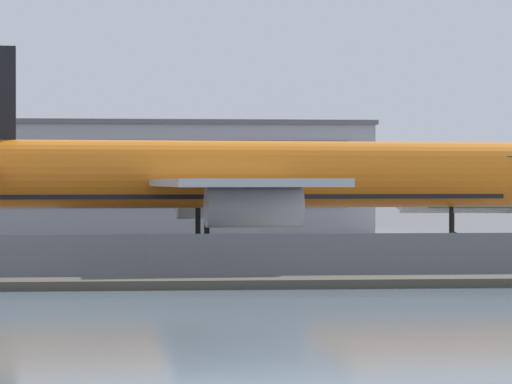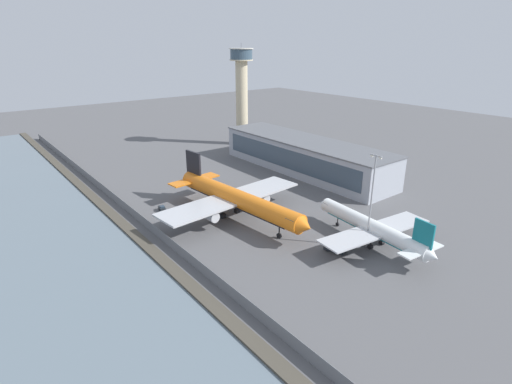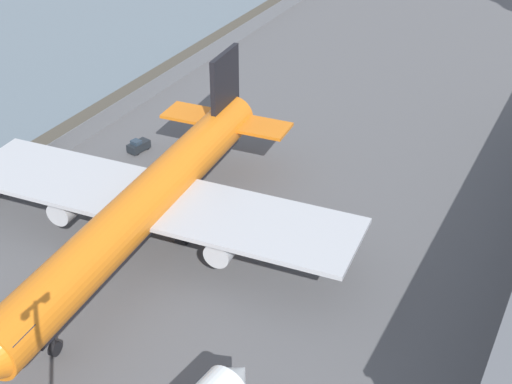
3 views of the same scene
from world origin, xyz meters
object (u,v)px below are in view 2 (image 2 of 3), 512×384
(ops_van, at_px, (335,247))
(control_tower, at_px, (242,89))
(cargo_jet_orange, at_px, (235,198))
(baggage_tug, at_px, (162,209))
(apron_light_mast_apron_west, at_px, (372,198))
(passenger_jet_white_teal, at_px, (372,228))

(ops_van, bearing_deg, control_tower, 155.27)
(cargo_jet_orange, relative_size, baggage_tug, 15.93)
(cargo_jet_orange, height_order, ops_van, cargo_jet_orange)
(apron_light_mast_apron_west, bearing_deg, cargo_jet_orange, -155.53)
(passenger_jet_white_teal, bearing_deg, apron_light_mast_apron_west, -81.59)
(passenger_jet_white_teal, xyz_separation_m, baggage_tug, (-52.60, -32.61, -3.80))
(baggage_tug, height_order, control_tower, control_tower)
(cargo_jet_orange, bearing_deg, passenger_jet_white_teal, 27.47)
(cargo_jet_orange, relative_size, control_tower, 1.14)
(cargo_jet_orange, bearing_deg, apron_light_mast_apron_west, 24.47)
(cargo_jet_orange, height_order, passenger_jet_white_teal, cargo_jet_orange)
(baggage_tug, height_order, ops_van, ops_van)
(passenger_jet_white_teal, height_order, control_tower, control_tower)
(cargo_jet_orange, relative_size, apron_light_mast_apron_west, 2.27)
(cargo_jet_orange, relative_size, passenger_jet_white_teal, 1.41)
(baggage_tug, distance_m, ops_van, 54.55)
(baggage_tug, relative_size, apron_light_mast_apron_west, 0.14)
(ops_van, distance_m, apron_light_mast_apron_west, 14.91)
(passenger_jet_white_teal, distance_m, apron_light_mast_apron_west, 9.01)
(baggage_tug, bearing_deg, ops_van, 24.23)
(cargo_jet_orange, bearing_deg, ops_van, 13.67)
(cargo_jet_orange, distance_m, control_tower, 92.81)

